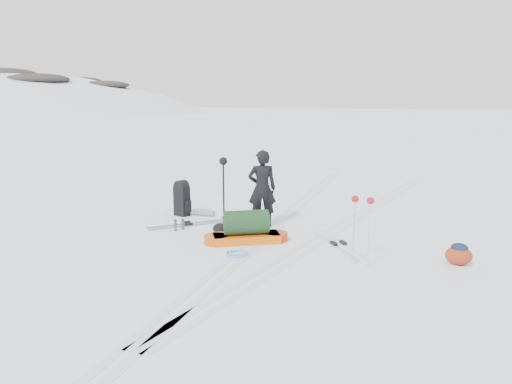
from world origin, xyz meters
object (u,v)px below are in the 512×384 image
(skier, at_px, (262,188))
(ski_poles_black, at_px, (223,169))
(pulk_sled, at_px, (246,230))
(expedition_rucksack, at_px, (185,199))

(skier, distance_m, ski_poles_black, 1.04)
(pulk_sled, distance_m, ski_poles_black, 1.98)
(skier, height_order, ski_poles_black, skier)
(pulk_sled, bearing_deg, ski_poles_black, 98.35)
(skier, distance_m, pulk_sled, 1.42)
(pulk_sled, relative_size, ski_poles_black, 1.11)
(skier, relative_size, expedition_rucksack, 1.77)
(expedition_rucksack, bearing_deg, ski_poles_black, 5.34)
(expedition_rucksack, relative_size, ski_poles_black, 0.64)
(skier, bearing_deg, pulk_sled, 71.32)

